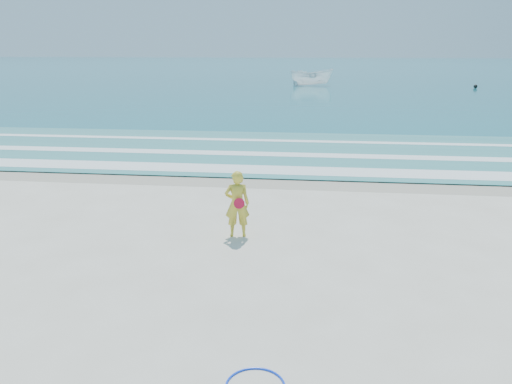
# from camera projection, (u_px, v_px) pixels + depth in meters

# --- Properties ---
(ground) EXTENTS (400.00, 400.00, 0.00)m
(ground) POSITION_uv_depth(u_px,v_px,m) (217.00, 301.00, 9.45)
(ground) COLOR silver
(ground) RESTS_ON ground
(wet_sand) EXTENTS (400.00, 2.40, 0.00)m
(wet_sand) POSITION_uv_depth(u_px,v_px,m) (264.00, 180.00, 18.03)
(wet_sand) COLOR #B2A893
(wet_sand) RESTS_ON ground
(ocean) EXTENTS (400.00, 190.00, 0.04)m
(ocean) POSITION_uv_depth(u_px,v_px,m) (308.00, 68.00, 109.52)
(ocean) COLOR #19727F
(ocean) RESTS_ON ground
(shallow) EXTENTS (400.00, 10.00, 0.01)m
(shallow) POSITION_uv_depth(u_px,v_px,m) (275.00, 151.00, 22.78)
(shallow) COLOR #59B7AD
(shallow) RESTS_ON ocean
(foam_near) EXTENTS (400.00, 1.40, 0.01)m
(foam_near) POSITION_uv_depth(u_px,v_px,m) (267.00, 170.00, 19.25)
(foam_near) COLOR white
(foam_near) RESTS_ON shallow
(foam_mid) EXTENTS (400.00, 0.90, 0.01)m
(foam_mid) POSITION_uv_depth(u_px,v_px,m) (274.00, 154.00, 22.02)
(foam_mid) COLOR white
(foam_mid) RESTS_ON shallow
(foam_far) EXTENTS (400.00, 0.60, 0.01)m
(foam_far) POSITION_uv_depth(u_px,v_px,m) (279.00, 141.00, 25.16)
(foam_far) COLOR white
(foam_far) RESTS_ON shallow
(boat) EXTENTS (5.39, 2.83, 1.98)m
(boat) POSITION_uv_depth(u_px,v_px,m) (312.00, 77.00, 59.59)
(boat) COLOR white
(boat) RESTS_ON ocean
(buoy) EXTENTS (0.43, 0.43, 0.43)m
(buoy) POSITION_uv_depth(u_px,v_px,m) (476.00, 86.00, 56.15)
(buoy) COLOR black
(buoy) RESTS_ON ocean
(woman) EXTENTS (0.68, 0.50, 1.71)m
(woman) POSITION_uv_depth(u_px,v_px,m) (237.00, 204.00, 12.46)
(woman) COLOR gold
(woman) RESTS_ON ground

